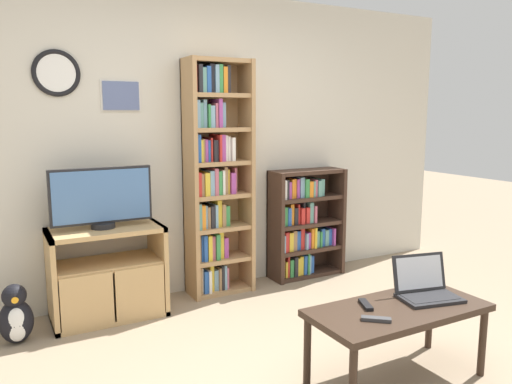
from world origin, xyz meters
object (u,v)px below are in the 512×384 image
object	(u,v)px
bookshelf_short	(302,224)
remote_far_from_laptop	(366,305)
tv_stand	(108,273)
laptop	(425,287)
bookshelf_tall	(214,179)
penguin_figurine	(16,317)
remote_near_laptop	(376,319)
television	(102,197)
coffee_table	(398,315)

from	to	relation	value
bookshelf_short	remote_far_from_laptop	bearing A→B (deg)	-112.46
tv_stand	laptop	world-z (taller)	tv_stand
bookshelf_tall	laptop	size ratio (longest dim) A/B	4.97
bookshelf_tall	penguin_figurine	xyz separation A→B (m)	(-1.62, -0.28, -0.82)
tv_stand	laptop	distance (m)	2.32
remote_near_laptop	laptop	bearing A→B (deg)	144.31
television	penguin_figurine	size ratio (longest dim) A/B	1.79
remote_far_from_laptop	bookshelf_short	bearing A→B (deg)	-89.41
laptop	remote_near_laptop	world-z (taller)	laptop
laptop	penguin_figurine	distance (m)	2.74
bookshelf_short	remote_near_laptop	world-z (taller)	bookshelf_short
remote_far_from_laptop	tv_stand	bearing A→B (deg)	-32.51
television	coffee_table	xyz separation A→B (m)	(1.31, -1.77, -0.54)
tv_stand	television	bearing A→B (deg)	140.13
bookshelf_short	remote_far_from_laptop	xyz separation A→B (m)	(-0.74, -1.79, -0.04)
remote_near_laptop	remote_far_from_laptop	bearing A→B (deg)	-165.41
tv_stand	penguin_figurine	distance (m)	0.70
laptop	remote_far_from_laptop	xyz separation A→B (m)	(-0.42, 0.06, -0.05)
bookshelf_tall	penguin_figurine	size ratio (longest dim) A/B	4.82
tv_stand	coffee_table	xyz separation A→B (m)	(1.30, -1.76, 0.05)
tv_stand	penguin_figurine	world-z (taller)	tv_stand
coffee_table	penguin_figurine	distance (m)	2.54
penguin_figurine	remote_near_laptop	bearing A→B (deg)	-44.80
bookshelf_short	coffee_table	xyz separation A→B (m)	(-0.58, -1.89, -0.10)
bookshelf_short	bookshelf_tall	bearing A→B (deg)	-179.56
remote_far_from_laptop	penguin_figurine	size ratio (longest dim) A/B	0.39
television	bookshelf_short	xyz separation A→B (m)	(1.89, 0.12, -0.43)
television	bookshelf_tall	size ratio (longest dim) A/B	0.37
television	remote_far_from_laptop	distance (m)	2.09
television	coffee_table	size ratio (longest dim) A/B	0.70
remote_near_laptop	remote_far_from_laptop	world-z (taller)	same
tv_stand	remote_near_laptop	size ratio (longest dim) A/B	5.60
bookshelf_short	laptop	distance (m)	1.88
bookshelf_tall	remote_far_from_laptop	size ratio (longest dim) A/B	12.31
bookshelf_short	remote_near_laptop	xyz separation A→B (m)	(-0.83, -1.98, -0.04)
bookshelf_tall	remote_near_laptop	world-z (taller)	bookshelf_tall
remote_near_laptop	remote_far_from_laptop	size ratio (longest dim) A/B	0.92
coffee_table	remote_near_laptop	bearing A→B (deg)	-160.31
television	bookshelf_tall	bearing A→B (deg)	6.59
tv_stand	coffee_table	distance (m)	2.19
bookshelf_short	laptop	size ratio (longest dim) A/B	2.56
coffee_table	penguin_figurine	xyz separation A→B (m)	(-1.96, 1.61, -0.22)
bookshelf_short	laptop	xyz separation A→B (m)	(-0.32, -1.85, 0.01)
coffee_table	laptop	size ratio (longest dim) A/B	2.64
bookshelf_tall	bookshelf_short	distance (m)	1.05
tv_stand	penguin_figurine	bearing A→B (deg)	-167.26
television	laptop	bearing A→B (deg)	-47.70
bookshelf_short	remote_near_laptop	size ratio (longest dim) A/B	6.89
television	laptop	xyz separation A→B (m)	(1.57, -1.73, -0.43)
bookshelf_short	television	bearing A→B (deg)	-176.39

